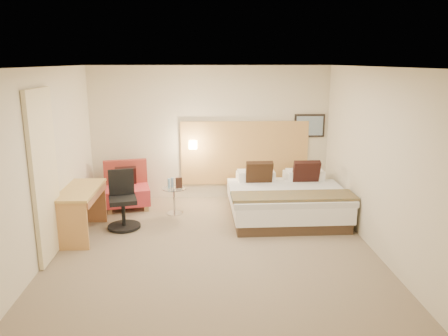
{
  "coord_description": "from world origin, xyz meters",
  "views": [
    {
      "loc": [
        -0.14,
        -6.24,
        2.78
      ],
      "look_at": [
        0.19,
        0.71,
        1.07
      ],
      "focal_mm": 35.0,
      "sensor_mm": 36.0,
      "label": 1
    }
  ],
  "objects_px": {
    "bed": "(285,199)",
    "lounge_chair": "(127,189)",
    "desk_chair": "(123,205)",
    "side_table": "(174,199)",
    "desk": "(82,199)"
  },
  "relations": [
    {
      "from": "bed",
      "to": "side_table",
      "type": "relative_size",
      "value": 3.76
    },
    {
      "from": "bed",
      "to": "desk",
      "type": "relative_size",
      "value": 1.63
    },
    {
      "from": "side_table",
      "to": "desk",
      "type": "bearing_deg",
      "value": -145.93
    },
    {
      "from": "bed",
      "to": "desk_chair",
      "type": "bearing_deg",
      "value": -171.82
    },
    {
      "from": "lounge_chair",
      "to": "bed",
      "type": "bearing_deg",
      "value": -12.99
    },
    {
      "from": "lounge_chair",
      "to": "side_table",
      "type": "relative_size",
      "value": 1.76
    },
    {
      "from": "lounge_chair",
      "to": "desk_chair",
      "type": "relative_size",
      "value": 0.99
    },
    {
      "from": "lounge_chair",
      "to": "desk_chair",
      "type": "bearing_deg",
      "value": -83.7
    },
    {
      "from": "desk_chair",
      "to": "bed",
      "type": "bearing_deg",
      "value": 8.18
    },
    {
      "from": "bed",
      "to": "side_table",
      "type": "distance_m",
      "value": 2.04
    },
    {
      "from": "bed",
      "to": "lounge_chair",
      "type": "xyz_separation_m",
      "value": [
        -2.98,
        0.69,
        0.03
      ]
    },
    {
      "from": "bed",
      "to": "lounge_chair",
      "type": "relative_size",
      "value": 2.14
    },
    {
      "from": "lounge_chair",
      "to": "desk",
      "type": "height_order",
      "value": "lounge_chair"
    },
    {
      "from": "bed",
      "to": "lounge_chair",
      "type": "height_order",
      "value": "bed"
    },
    {
      "from": "side_table",
      "to": "bed",
      "type": "bearing_deg",
      "value": -6.45
    }
  ]
}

